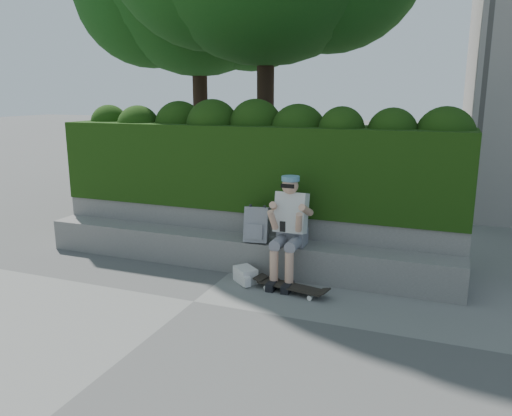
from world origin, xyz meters
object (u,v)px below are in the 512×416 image
at_px(backpack_plaid, 257,225).
at_px(backpack_ground, 245,275).
at_px(person, 290,225).
at_px(skateboard, 291,287).

bearing_deg(backpack_plaid, backpack_ground, -101.28).
height_order(person, backpack_ground, person).
height_order(backpack_plaid, backpack_ground, backpack_plaid).
bearing_deg(person, skateboard, -68.90).
bearing_deg(backpack_plaid, person, -17.51).
bearing_deg(person, backpack_ground, -151.58).
bearing_deg(skateboard, backpack_plaid, 153.70).
relative_size(person, backpack_plaid, 2.93).
distance_m(backpack_plaid, backpack_ground, 0.69).
xyz_separation_m(backpack_plaid, backpack_ground, (-0.02, -0.35, -0.59)).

